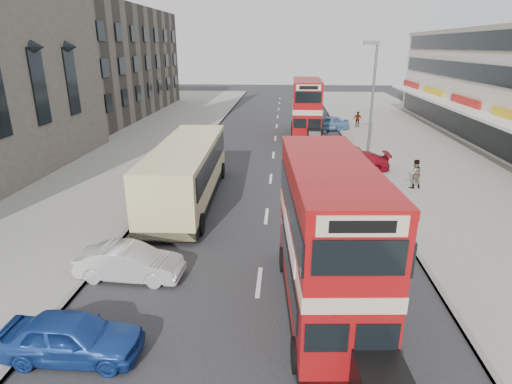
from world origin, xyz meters
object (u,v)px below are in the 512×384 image
at_px(car_left_near, 72,337).
at_px(car_left_front, 130,262).
at_px(street_lamp, 372,94).
at_px(car_right_c, 327,123).
at_px(pedestrian_near, 415,174).
at_px(car_right_a, 353,162).
at_px(coach, 187,170).
at_px(car_right_b, 333,151).
at_px(cyclist, 324,149).
at_px(bus_main, 327,239).
at_px(pedestrian_far, 357,119).
at_px(bus_second, 306,108).

distance_m(car_left_near, car_left_front, 4.00).
height_order(street_lamp, car_right_c, street_lamp).
bearing_deg(street_lamp, pedestrian_near, -73.30).
bearing_deg(car_right_a, car_left_front, -35.25).
distance_m(coach, car_right_b, 12.93).
xyz_separation_m(car_left_near, car_right_c, (9.58, 31.96, 0.09)).
bearing_deg(cyclist, bus_main, -100.79).
bearing_deg(bus_main, car_left_front, -15.86).
distance_m(street_lamp, car_left_near, 23.30).
distance_m(bus_main, car_right_c, 29.52).
bearing_deg(pedestrian_far, bus_second, -150.04).
bearing_deg(coach, pedestrian_far, 58.54).
bearing_deg(car_right_c, car_left_front, -25.04).
height_order(car_right_a, pedestrian_far, pedestrian_far).
bearing_deg(pedestrian_far, car_right_b, -114.38).
distance_m(bus_second, car_right_a, 11.68).
bearing_deg(car_right_c, car_right_b, -8.97).
xyz_separation_m(bus_second, coach, (-6.96, -17.44, -0.85)).
relative_size(coach, car_right_b, 2.75).
height_order(bus_main, car_right_c, bus_main).
relative_size(street_lamp, coach, 0.74).
distance_m(street_lamp, car_right_a, 4.72).
bearing_deg(car_right_a, pedestrian_far, 170.07).
distance_m(coach, car_left_near, 11.88).
bearing_deg(car_right_b, cyclist, -89.38).
xyz_separation_m(bus_main, car_left_front, (-6.68, 1.38, -1.80)).
bearing_deg(coach, car_left_near, -93.87).
distance_m(car_left_near, car_right_c, 33.36).
height_order(pedestrian_near, pedestrian_far, pedestrian_near).
bearing_deg(cyclist, bus_second, 91.65).
distance_m(car_left_front, pedestrian_far, 31.94).
relative_size(street_lamp, car_right_a, 1.79).
bearing_deg(car_right_c, car_right_a, -4.47).
bearing_deg(cyclist, car_right_c, 77.88).
bearing_deg(bus_main, bus_second, -95.50).
height_order(coach, car_right_c, coach).
relative_size(bus_main, coach, 0.77).
distance_m(coach, car_right_a, 11.48).
distance_m(bus_main, car_right_a, 15.85).
xyz_separation_m(street_lamp, pedestrian_far, (1.51, 13.35, -3.87)).
xyz_separation_m(car_right_a, cyclist, (-1.61, 3.40, 0.03)).
distance_m(bus_main, cyclist, 18.96).
xyz_separation_m(street_lamp, pedestrian_near, (1.67, -5.58, -3.79)).
height_order(bus_main, car_right_b, bus_main).
bearing_deg(coach, bus_main, -57.15).
relative_size(bus_second, car_right_c, 2.09).
height_order(car_left_front, pedestrian_far, pedestrian_far).
distance_m(car_right_b, car_right_c, 10.61).
distance_m(car_left_near, pedestrian_near, 19.33).
bearing_deg(street_lamp, bus_second, 112.35).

